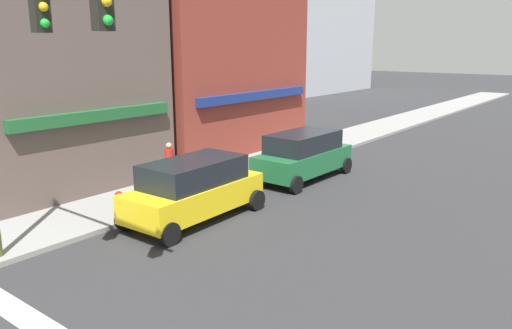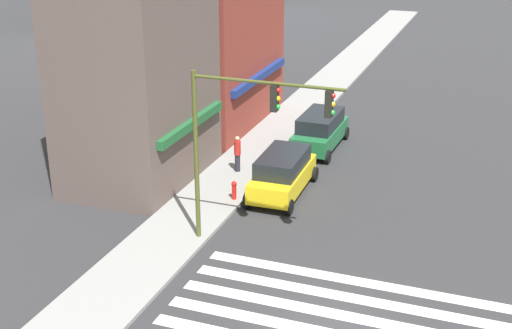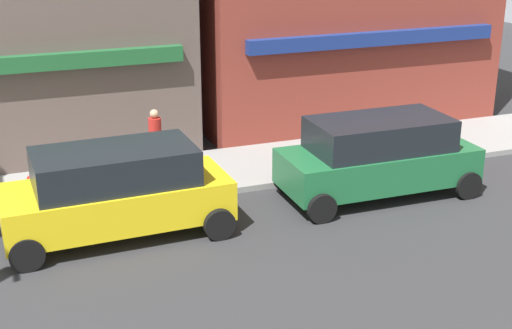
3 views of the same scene
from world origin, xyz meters
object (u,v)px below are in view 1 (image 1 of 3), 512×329
object	(u,v)px
suv_green	(303,154)
pedestrian_red_jacket	(170,165)
traffic_signal	(18,66)
fire_hydrant	(119,203)
suv_yellow	(194,188)

from	to	relation	value
suv_green	pedestrian_red_jacket	xyz separation A→B (m)	(-4.77, 2.76, 0.04)
traffic_signal	fire_hydrant	xyz separation A→B (m)	(3.73, 2.00, -4.34)
traffic_signal	suv_green	xyz separation A→B (m)	(11.58, 0.30, -3.92)
traffic_signal	suv_green	distance (m)	12.23
traffic_signal	pedestrian_red_jacket	size ratio (longest dim) A/B	3.85
traffic_signal	pedestrian_red_jacket	bearing A→B (deg)	24.21
suv_green	pedestrian_red_jacket	size ratio (longest dim) A/B	2.67
suv_yellow	fire_hydrant	distance (m)	2.36
fire_hydrant	pedestrian_red_jacket	bearing A→B (deg)	18.99
suv_green	fire_hydrant	bearing A→B (deg)	168.40
suv_yellow	suv_green	size ratio (longest dim) A/B	1.01
suv_yellow	suv_green	xyz separation A→B (m)	(6.26, 0.00, 0.00)
suv_yellow	suv_green	world-z (taller)	same
traffic_signal	suv_yellow	xyz separation A→B (m)	(5.32, 0.30, -3.92)
pedestrian_red_jacket	traffic_signal	bearing A→B (deg)	-40.96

